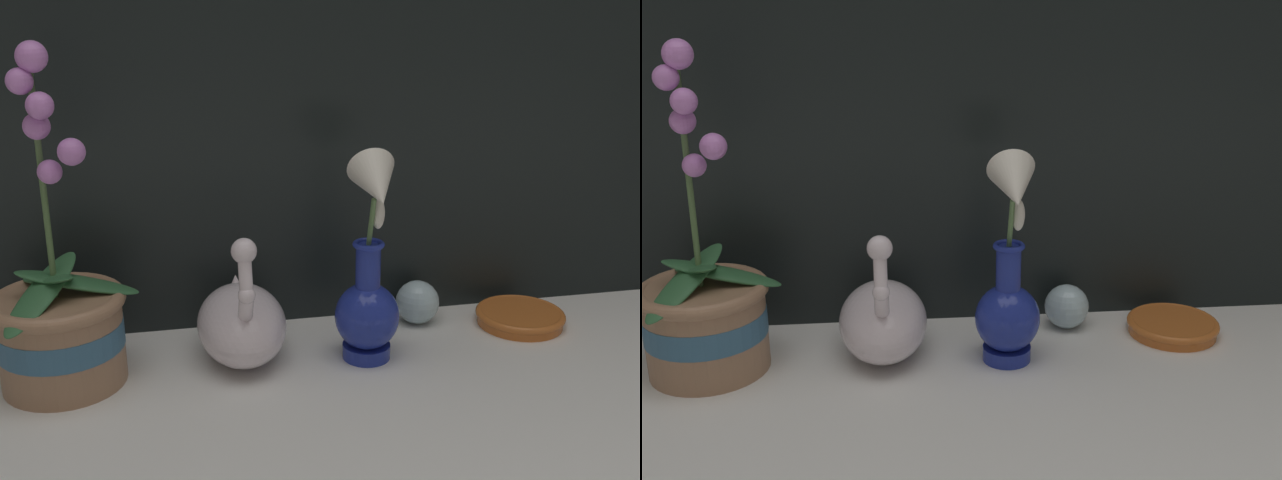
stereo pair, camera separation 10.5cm
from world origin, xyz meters
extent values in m
plane|color=silver|center=(0.00, 0.00, 0.00)|extent=(2.80, 2.80, 0.00)
cylinder|color=#9E7556|center=(-0.34, 0.09, 0.06)|extent=(0.16, 0.16, 0.13)
cylinder|color=#386689|center=(-0.34, 0.09, 0.07)|extent=(0.17, 0.17, 0.04)
torus|color=#9E7556|center=(-0.34, 0.09, 0.12)|extent=(0.18, 0.18, 0.02)
cylinder|color=#4C6B3D|center=(-0.34, 0.09, 0.28)|extent=(0.01, 0.02, 0.31)
ellipsoid|color=#2D6038|center=(-0.31, 0.10, 0.14)|extent=(0.16, 0.06, 0.06)
ellipsoid|color=#2D6038|center=(-0.35, 0.12, 0.14)|extent=(0.11, 0.16, 0.06)
ellipsoid|color=#2D6038|center=(-0.35, 0.07, 0.14)|extent=(0.11, 0.15, 0.07)
sphere|color=#C67AD1|center=(-0.33, 0.09, 0.43)|extent=(0.04, 0.04, 0.04)
sphere|color=#C67AD1|center=(-0.35, 0.08, 0.40)|extent=(0.03, 0.03, 0.03)
sphere|color=#C67AD1|center=(-0.33, 0.07, 0.38)|extent=(0.03, 0.03, 0.03)
sphere|color=#C67AD1|center=(-0.34, 0.09, 0.35)|extent=(0.03, 0.03, 0.03)
sphere|color=#C67AD1|center=(-0.30, 0.06, 0.32)|extent=(0.03, 0.03, 0.03)
sphere|color=#C67AD1|center=(-0.33, 0.08, 0.29)|extent=(0.03, 0.03, 0.03)
ellipsoid|color=white|center=(-0.10, 0.11, 0.05)|extent=(0.13, 0.19, 0.10)
cone|color=white|center=(-0.10, 0.18, 0.07)|extent=(0.06, 0.07, 0.07)
cylinder|color=white|center=(-0.10, 0.04, 0.11)|extent=(0.02, 0.05, 0.06)
sphere|color=white|center=(-0.10, 0.03, 0.13)|extent=(0.02, 0.02, 0.02)
cylinder|color=white|center=(-0.10, 0.03, 0.16)|extent=(0.02, 0.03, 0.06)
sphere|color=white|center=(-0.10, 0.04, 0.19)|extent=(0.03, 0.03, 0.03)
cylinder|color=navy|center=(0.08, 0.08, 0.01)|extent=(0.07, 0.07, 0.02)
ellipsoid|color=navy|center=(0.08, 0.08, 0.06)|extent=(0.09, 0.09, 0.10)
cylinder|color=navy|center=(0.08, 0.08, 0.14)|extent=(0.04, 0.04, 0.06)
torus|color=navy|center=(0.08, 0.08, 0.17)|extent=(0.04, 0.04, 0.01)
cylinder|color=#567A47|center=(0.08, 0.07, 0.21)|extent=(0.01, 0.03, 0.07)
cone|color=white|center=(0.08, 0.05, 0.27)|extent=(0.07, 0.09, 0.09)
ellipsoid|color=white|center=(0.09, 0.07, 0.22)|extent=(0.02, 0.02, 0.04)
sphere|color=silver|center=(0.19, 0.18, 0.03)|extent=(0.07, 0.07, 0.07)
cylinder|color=#C66628|center=(0.35, 0.14, 0.01)|extent=(0.13, 0.13, 0.02)
torus|color=#C66628|center=(0.35, 0.14, 0.02)|extent=(0.14, 0.14, 0.01)
camera|label=1|loc=(-0.18, -0.86, 0.51)|focal=42.00mm
camera|label=2|loc=(-0.08, -0.88, 0.51)|focal=42.00mm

